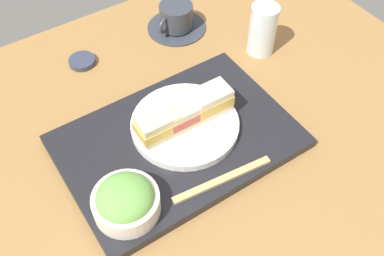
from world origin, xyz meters
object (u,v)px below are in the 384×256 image
sandwich_near (158,126)px  salad_bowl (126,200)px  sandwich_far (211,101)px  chopsticks_pair (222,180)px  sandwich_plate (185,125)px  small_sauce_dish (82,61)px  coffee_cup (176,19)px  drinking_glass (263,30)px  sandwich_middle (185,114)px

sandwich_near → salad_bowl: 16.36cm
salad_bowl → sandwich_far: bearing=22.1°
salad_bowl → chopsticks_pair: salad_bowl is taller
sandwich_plate → small_sauce_dish: sandwich_plate is taller
coffee_cup → drinking_glass: drinking_glass is taller
sandwich_middle → coffee_cup: bearing=60.9°
sandwich_plate → chopsticks_pair: sandwich_plate is taller
sandwich_near → sandwich_far: sandwich_far is taller
sandwich_middle → chopsticks_pair: size_ratio=0.41×
sandwich_plate → coffee_cup: (16.82, 30.18, -0.03)cm
sandwich_middle → drinking_glass: drinking_glass is taller
sandwich_near → salad_bowl: (-12.56, -10.41, -1.25)cm
sandwich_plate → drinking_glass: (29.25, 12.01, 3.18)cm
sandwich_plate → small_sauce_dish: 32.51cm
coffee_cup → small_sauce_dish: size_ratio=2.38×
small_sauce_dish → coffee_cup: bearing=-2.4°
sandwich_near → sandwich_far: 12.06cm
chopsticks_pair → sandwich_near: bearing=108.2°
sandwich_far → drinking_glass: 26.25cm
sandwich_near → small_sauce_dish: (-2.57, 31.06, -5.77)cm
coffee_cup → drinking_glass: size_ratio=1.20×
drinking_glass → sandwich_plate: bearing=-157.7°
sandwich_middle → coffee_cup: (16.82, 30.18, -3.30)cm
chopsticks_pair → drinking_glass: 40.55cm
sandwich_near → chopsticks_pair: (4.84, -14.75, -3.90)cm
coffee_cup → chopsticks_pair: bearing=-111.9°
sandwich_plate → sandwich_far: (6.03, -0.21, 3.63)cm
sandwich_middle → small_sauce_dish: size_ratio=1.33×
sandwich_far → small_sauce_dish: 35.22cm
sandwich_plate → chopsticks_pair: (-1.19, -14.53, -0.47)cm
salad_bowl → drinking_glass: size_ratio=0.96×
coffee_cup → drinking_glass: (12.43, -18.18, 3.21)cm
sandwich_near → sandwich_far: bearing=-2.0°
drinking_glass → small_sauce_dish: drinking_glass is taller
sandwich_plate → sandwich_near: size_ratio=2.61×
coffee_cup → small_sauce_dish: (-25.42, 1.08, -2.30)cm
salad_bowl → drinking_glass: 52.75cm
sandwich_plate → salad_bowl: bearing=-151.2°
sandwich_middle → drinking_glass: (29.25, 12.01, -0.08)cm
small_sauce_dish → sandwich_middle: bearing=-74.6°
sandwich_near → sandwich_middle: size_ratio=1.01×
coffee_cup → small_sauce_dish: bearing=177.6°
sandwich_middle → small_sauce_dish: (-8.59, 31.27, -5.60)cm
sandwich_far → salad_bowl: 26.60cm
sandwich_plate → drinking_glass: bearing=22.3°
salad_bowl → drinking_glass: bearing=24.9°
sandwich_near → coffee_cup: (22.85, 29.97, -3.46)cm
sandwich_middle → salad_bowl: 21.23cm
sandwich_plate → coffee_cup: coffee_cup is taller
sandwich_far → coffee_cup: bearing=70.4°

